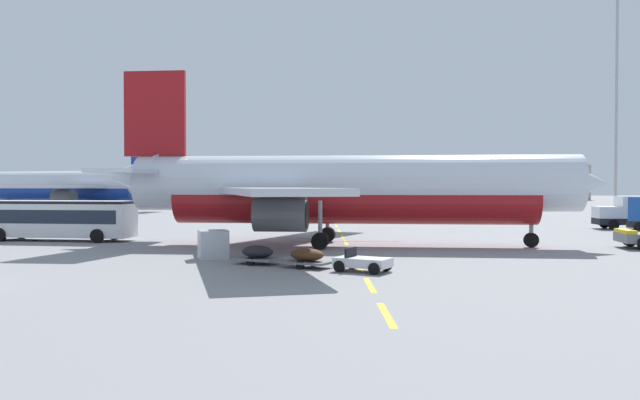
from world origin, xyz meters
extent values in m
plane|color=gray|center=(40.00, 40.00, 0.00)|extent=(400.00, 400.00, 0.00)
cube|color=yellow|center=(18.00, -5.00, 0.00)|extent=(0.24, 4.00, 0.01)
cube|color=yellow|center=(18.00, 1.07, 0.00)|extent=(0.24, 4.00, 0.01)
cube|color=yellow|center=(18.00, 7.25, 0.00)|extent=(0.24, 4.00, 0.01)
cube|color=yellow|center=(18.00, 13.32, 0.00)|extent=(0.24, 4.00, 0.01)
cube|color=yellow|center=(18.00, 20.81, 0.00)|extent=(0.24, 4.00, 0.01)
cube|color=yellow|center=(18.00, 26.57, 0.00)|extent=(0.24, 4.00, 0.01)
cube|color=yellow|center=(18.00, 32.87, 0.00)|extent=(0.24, 4.00, 0.01)
cube|color=yellow|center=(18.00, 39.97, 0.00)|extent=(0.24, 4.00, 0.01)
cube|color=yellow|center=(18.00, 46.64, 0.00)|extent=(0.24, 4.00, 0.01)
cube|color=yellow|center=(18.00, 53.40, 0.00)|extent=(0.24, 4.00, 0.01)
cube|color=yellow|center=(18.00, 60.56, 0.00)|extent=(0.24, 4.00, 0.01)
cube|color=yellow|center=(18.00, 66.92, 0.00)|extent=(0.24, 4.00, 0.01)
cube|color=yellow|center=(18.00, 72.72, 0.00)|extent=(0.24, 4.00, 0.01)
cube|color=yellow|center=(18.00, 78.26, 0.00)|extent=(0.24, 4.00, 0.01)
cube|color=yellow|center=(18.00, 85.42, 0.00)|extent=(0.24, 4.00, 0.01)
cube|color=#B21414|center=(18.00, 22.00, 0.00)|extent=(8.00, 0.40, 0.01)
cylinder|color=silver|center=(18.38, 18.52, 4.30)|extent=(30.34, 7.14, 3.80)
cylinder|color=maroon|center=(18.38, 18.52, 3.26)|extent=(24.74, 6.21, 3.50)
cone|color=silver|center=(33.34, 16.84, 4.30)|extent=(3.89, 4.09, 3.72)
cone|color=silver|center=(2.73, 20.28, 4.78)|extent=(4.53, 3.68, 3.23)
cube|color=#192333|center=(32.29, 16.96, 4.97)|extent=(1.91, 3.01, 0.60)
cube|color=maroon|center=(4.47, 20.09, 9.20)|extent=(4.41, 0.85, 6.00)
cube|color=silver|center=(4.13, 23.35, 5.06)|extent=(3.90, 6.72, 0.24)
cube|color=silver|center=(3.41, 16.99, 5.06)|extent=(3.90, 6.72, 0.24)
cube|color=#B7BCC6|center=(15.38, 27.41, 3.83)|extent=(11.70, 17.40, 0.36)
cube|color=#B7BCC6|center=(13.48, 10.52, 3.83)|extent=(8.47, 17.64, 0.36)
cylinder|color=#4C4F54|center=(14.90, 24.45, 2.38)|extent=(3.41, 2.44, 2.10)
cylinder|color=black|center=(16.49, 24.27, 2.38)|extent=(0.32, 1.79, 1.79)
cylinder|color=#4C4F54|center=(13.67, 13.52, 2.38)|extent=(3.41, 2.44, 2.10)
cylinder|color=black|center=(15.26, 13.34, 2.38)|extent=(0.32, 1.79, 1.79)
cylinder|color=gray|center=(30.21, 17.19, 1.83)|extent=(0.28, 0.28, 2.67)
cylinder|color=black|center=(30.21, 17.19, 0.50)|extent=(1.02, 0.39, 0.99)
cylinder|color=gray|center=(16.68, 21.33, 1.86)|extent=(0.28, 0.28, 2.61)
cylinder|color=black|center=(16.72, 21.68, 0.55)|extent=(1.13, 0.47, 1.10)
cylinder|color=black|center=(16.64, 20.98, 0.55)|extent=(1.13, 0.47, 1.10)
cylinder|color=gray|center=(16.10, 16.16, 1.86)|extent=(0.28, 0.28, 2.61)
cylinder|color=black|center=(16.14, 16.51, 0.55)|extent=(1.13, 0.47, 1.10)
cylinder|color=black|center=(16.06, 15.81, 0.55)|extent=(1.13, 0.47, 1.10)
cube|color=yellow|center=(36.24, 16.61, 1.12)|extent=(1.07, 2.60, 0.24)
cylinder|color=black|center=(37.16, 17.89, 0.45)|extent=(0.95, 0.53, 0.90)
cylinder|color=silver|center=(-24.56, 79.27, 4.51)|extent=(31.20, 13.80, 3.99)
cylinder|color=navy|center=(-24.56, 79.27, 3.41)|extent=(25.53, 11.63, 3.67)
cone|color=silver|center=(-8.90, 74.03, 5.01)|extent=(5.25, 4.61, 3.39)
cube|color=navy|center=(-10.64, 74.61, 9.65)|extent=(4.50, 1.82, 6.29)
cube|color=silver|center=(-11.01, 71.19, 5.31)|extent=(5.31, 7.43, 0.25)
cube|color=silver|center=(-8.88, 77.56, 5.31)|extent=(5.31, 7.43, 0.25)
cube|color=#B7BCC6|center=(-23.44, 69.49, 4.01)|extent=(14.90, 17.17, 0.38)
cube|color=#B7BCC6|center=(-17.78, 86.40, 4.01)|extent=(5.28, 17.90, 0.38)
cylinder|color=#4C4F54|center=(-22.29, 72.43, 2.49)|extent=(3.88, 3.15, 2.20)
cylinder|color=black|center=(-23.88, 72.96, 2.49)|extent=(0.71, 1.82, 1.87)
cylinder|color=#4C4F54|center=(-18.63, 83.37, 2.49)|extent=(3.88, 3.15, 2.20)
cylinder|color=black|center=(-20.22, 83.90, 2.49)|extent=(0.71, 1.82, 1.87)
cylinder|color=gray|center=(-36.40, 83.23, 1.92)|extent=(0.29, 0.29, 2.79)
cylinder|color=black|center=(-36.40, 83.23, 0.52)|extent=(1.08, 0.61, 1.04)
cylinder|color=gray|center=(-23.44, 76.02, 1.95)|extent=(0.29, 0.29, 2.74)
cylinder|color=black|center=(-23.55, 75.67, 0.58)|extent=(1.21, 0.71, 1.15)
cylinder|color=black|center=(-23.32, 76.37, 0.58)|extent=(1.21, 0.71, 1.15)
cylinder|color=gray|center=(-21.71, 81.19, 1.95)|extent=(0.29, 0.29, 2.74)
cylinder|color=black|center=(-21.82, 80.84, 0.58)|extent=(1.21, 0.71, 1.15)
cylinder|color=black|center=(-21.59, 81.54, 0.58)|extent=(1.21, 0.71, 1.15)
cube|color=silver|center=(-3.78, 22.92, 1.65)|extent=(12.27, 4.51, 2.70)
cube|color=#192333|center=(-3.78, 22.92, 1.85)|extent=(11.33, 4.40, 1.00)
cube|color=black|center=(-3.78, 22.92, 2.88)|extent=(12.30, 4.53, 0.20)
cylinder|color=black|center=(0.46, 23.63, 0.50)|extent=(1.04, 0.47, 1.00)
cylinder|color=black|center=(0.05, 20.96, 0.50)|extent=(1.04, 0.47, 1.00)
cylinder|color=black|center=(-7.13, 24.80, 0.50)|extent=(1.04, 0.47, 1.00)
cylinder|color=black|center=(-7.54, 22.14, 0.50)|extent=(1.04, 0.47, 1.00)
cylinder|color=black|center=(43.83, 29.60, 0.48)|extent=(0.73, 0.97, 0.96)
cube|color=black|center=(46.04, 35.09, 0.74)|extent=(7.20, 3.06, 0.60)
cube|color=silver|center=(43.74, 35.31, 1.59)|extent=(2.59, 2.52, 1.10)
cube|color=#192333|center=(42.59, 35.42, 1.69)|extent=(0.24, 1.92, 0.64)
cylinder|color=black|center=(43.69, 34.11, 0.48)|extent=(0.98, 0.37, 0.96)
cylinder|color=black|center=(43.92, 36.50, 0.48)|extent=(0.98, 0.37, 0.96)
cube|color=silver|center=(18.03, 5.23, 0.46)|extent=(2.95, 2.50, 0.44)
cube|color=black|center=(17.47, 5.56, 0.86)|extent=(0.66, 1.03, 0.56)
cylinder|color=black|center=(19.17, 5.39, 0.28)|extent=(0.58, 0.43, 0.56)
cylinder|color=black|center=(18.48, 4.18, 0.28)|extent=(0.58, 0.43, 0.56)
cylinder|color=black|center=(17.59, 6.29, 0.28)|extent=(0.58, 0.43, 0.56)
cylinder|color=black|center=(16.90, 5.08, 0.28)|extent=(0.58, 0.43, 0.56)
cube|color=slate|center=(15.34, 6.77, 0.28)|extent=(2.83, 2.49, 0.12)
ellipsoid|color=#4C2D19|center=(15.34, 6.77, 0.66)|extent=(2.18, 1.94, 0.64)
cylinder|color=black|center=(15.67, 7.35, 0.22)|extent=(0.45, 0.34, 0.44)
cylinder|color=black|center=(15.00, 6.18, 0.22)|extent=(0.45, 0.34, 0.44)
cube|color=slate|center=(12.73, 8.25, 0.28)|extent=(2.83, 2.49, 0.12)
ellipsoid|color=black|center=(12.73, 8.25, 0.66)|extent=(2.18, 1.94, 0.64)
cylinder|color=black|center=(13.06, 8.83, 0.22)|extent=(0.45, 0.34, 0.44)
cylinder|color=black|center=(12.40, 7.66, 0.22)|extent=(0.45, 0.34, 0.44)
cube|color=#B7BCC6|center=(9.99, 10.92, 0.80)|extent=(1.98, 1.95, 1.60)
cube|color=silver|center=(9.99, 10.92, 0.80)|extent=(1.56, 0.50, 1.36)
cylinder|color=slate|center=(55.19, 58.05, 0.30)|extent=(0.70, 0.70, 0.60)
cylinder|color=#9EA0A5|center=(55.19, 58.05, 14.93)|extent=(0.36, 0.36, 29.86)
cube|color=#9E998E|center=(47.89, 165.49, 5.09)|extent=(93.59, 18.44, 10.17)
cube|color=#192333|center=(47.89, 156.21, 5.60)|extent=(86.10, 0.12, 3.66)
cube|color=gray|center=(61.93, 165.49, 10.97)|extent=(6.00, 5.00, 1.60)
camera|label=1|loc=(15.68, -25.35, 4.13)|focal=36.01mm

